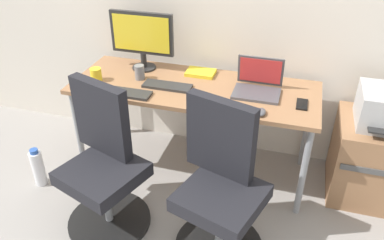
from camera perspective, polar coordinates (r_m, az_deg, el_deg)
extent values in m
plane|color=gray|center=(3.10, 0.26, -6.84)|extent=(5.28, 5.28, 0.00)
cube|color=#996B47|center=(2.72, 0.30, 4.74)|extent=(1.72, 0.65, 0.03)
cylinder|color=gray|center=(2.99, -16.33, -1.84)|extent=(0.04, 0.04, 0.68)
cylinder|color=gray|center=(2.61, 16.07, -7.45)|extent=(0.04, 0.04, 0.68)
cylinder|color=gray|center=(3.39, -11.69, 3.05)|extent=(0.04, 0.04, 0.68)
cylinder|color=gray|center=(3.06, 16.54, -1.14)|extent=(0.04, 0.04, 0.68)
cylinder|color=black|center=(2.71, -12.00, -14.26)|extent=(0.54, 0.54, 0.03)
cylinder|color=gray|center=(2.58, -12.46, -11.40)|extent=(0.05, 0.05, 0.34)
cube|color=black|center=(2.45, -13.03, -7.71)|extent=(0.56, 0.56, 0.09)
cube|color=black|center=(2.43, -13.22, 0.27)|extent=(0.42, 0.21, 0.48)
cylinder|color=gray|center=(2.38, 4.11, -15.10)|extent=(0.05, 0.05, 0.34)
cube|color=black|center=(2.23, 4.32, -11.32)|extent=(0.55, 0.55, 0.09)
cube|color=black|center=(2.20, 4.21, -2.57)|extent=(0.42, 0.19, 0.48)
cube|color=#996B47|center=(2.98, 25.17, -5.27)|extent=(0.55, 0.52, 0.58)
cube|color=#4C4C4C|center=(2.72, 26.09, -7.03)|extent=(0.49, 0.01, 0.04)
cylinder|color=white|center=(3.08, -21.68, -6.63)|extent=(0.09, 0.09, 0.28)
cylinder|color=#2D59B2|center=(2.99, -22.26, -4.29)|extent=(0.06, 0.06, 0.03)
cylinder|color=#262626|center=(3.01, -7.05, 7.70)|extent=(0.18, 0.18, 0.01)
cylinder|color=#262626|center=(2.99, -7.13, 8.77)|extent=(0.04, 0.04, 0.11)
cube|color=#262626|center=(2.91, -7.40, 12.57)|extent=(0.48, 0.03, 0.31)
cube|color=yellow|center=(2.90, -7.54, 12.46)|extent=(0.43, 0.00, 0.26)
cube|color=#4C4C51|center=(2.63, 9.44, 3.85)|extent=(0.31, 0.22, 0.02)
cube|color=#4C4C51|center=(2.69, 10.04, 7.17)|extent=(0.31, 0.04, 0.21)
cube|color=red|center=(2.69, 10.03, 7.14)|extent=(0.28, 0.03, 0.18)
cube|color=#2D2D2D|center=(2.64, -9.65, 3.96)|extent=(0.34, 0.12, 0.02)
cube|color=#2D2D2D|center=(2.70, -3.65, 5.03)|extent=(0.34, 0.12, 0.02)
ellipsoid|color=#515156|center=(2.43, 5.02, 1.91)|extent=(0.06, 0.10, 0.03)
ellipsoid|color=#515156|center=(2.41, 10.14, 1.15)|extent=(0.06, 0.10, 0.03)
cylinder|color=yellow|center=(2.86, -13.94, 6.52)|extent=(0.08, 0.08, 0.09)
cylinder|color=slate|center=(2.82, -7.70, 7.01)|extent=(0.07, 0.07, 0.10)
cube|color=black|center=(2.57, 15.88, 2.24)|extent=(0.07, 0.14, 0.01)
cube|color=yellow|center=(2.88, 1.29, 6.99)|extent=(0.21, 0.15, 0.03)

